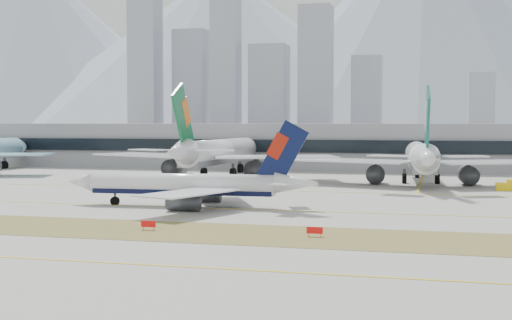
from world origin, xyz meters
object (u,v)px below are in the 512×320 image
(widebody_eva, at_px, (217,154))
(widebody_cathay, at_px, (421,159))
(terminal, at_px, (338,146))
(taxiing_airliner, at_px, (191,186))

(widebody_eva, bearing_deg, widebody_cathay, -94.90)
(widebody_eva, xyz_separation_m, terminal, (26.43, 51.93, 0.79))
(taxiing_airliner, xyz_separation_m, widebody_cathay, (39.27, 59.85, 2.44))
(widebody_eva, bearing_deg, taxiing_airliner, -164.49)
(widebody_eva, relative_size, widebody_cathay, 1.07)
(widebody_eva, height_order, terminal, widebody_eva)
(terminal, bearing_deg, widebody_eva, -116.98)
(taxiing_airliner, relative_size, terminal, 0.17)
(taxiing_airliner, distance_m, widebody_eva, 68.36)
(widebody_cathay, bearing_deg, taxiing_airliner, 142.39)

